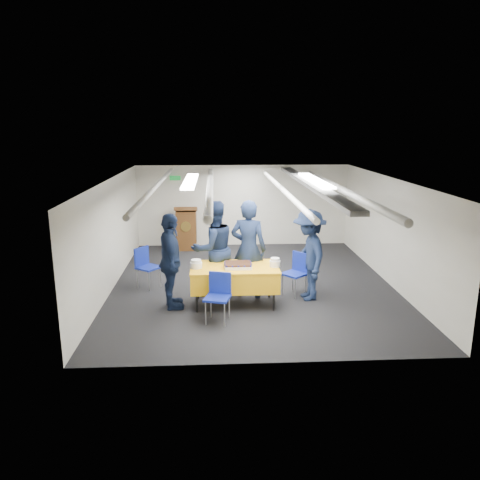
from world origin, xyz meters
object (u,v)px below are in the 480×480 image
chair_near (219,292)px  sailor_b (213,249)px  sailor_d (309,255)px  sheet_cake (238,265)px  chair_left (145,263)px  podium (186,228)px  sailor_c (171,262)px  serving_table (235,277)px  sailor_a (248,249)px  chair_right (297,269)px

chair_near → sailor_b: 1.38m
chair_near → sailor_d: bearing=28.6°
sheet_cake → chair_left: bearing=148.6°
podium → chair_left: bearing=-102.7°
sheet_cake → sailor_c: sailor_c is taller
sheet_cake → sailor_c: bearing=-178.4°
serving_table → podium: 4.37m
sailor_d → serving_table: bearing=-86.7°
serving_table → sailor_c: sailor_c is taller
podium → sheet_cake: bearing=-74.0°
chair_near → chair_left: size_ratio=1.00×
sailor_a → sailor_b: size_ratio=1.02×
sailor_a → sailor_d: bearing=-172.3°
chair_near → chair_right: 2.04m
serving_table → podium: podium is taller
sailor_c → chair_near: bearing=-135.5°
serving_table → sailor_b: (-0.40, 0.57, 0.41)m
sheet_cake → chair_left: (-1.92, 1.17, -0.28)m
sheet_cake → chair_near: bearing=-119.1°
podium → sailor_c: size_ratio=0.68×
podium → sailor_d: size_ratio=0.69×
sheet_cake → chair_right: (1.24, 0.57, -0.28)m
sheet_cake → sailor_d: size_ratio=0.29×
serving_table → sailor_a: 0.70m
serving_table → sailor_a: bearing=57.1°
sheet_cake → sailor_d: sailor_d is taller
podium → sailor_a: (1.46, -3.75, 0.38)m
sailor_d → sailor_a: bearing=-106.6°
serving_table → sailor_d: (1.47, 0.24, 0.35)m
sailor_b → chair_near: bearing=65.8°
chair_near → sailor_d: 2.07m
sailor_a → sailor_d: sailor_a is taller
sheet_cake → chair_near: size_ratio=0.60×
chair_right → sheet_cake: bearing=-155.3°
chair_near → sailor_a: (0.61, 1.20, 0.46)m
chair_near → chair_right: same height
podium → sailor_c: (-0.04, -4.31, 0.30)m
sheet_cake → podium: (-1.22, 4.27, -0.20)m
serving_table → chair_left: chair_left is taller
podium → sailor_c: sailor_c is taller
sailor_b → sailor_d: bearing=142.0°
chair_left → sailor_a: bearing=-16.8°
sheet_cake → sailor_b: 0.80m
sailor_b → serving_table: bearing=97.2°
podium → sailor_b: sailor_b is taller
sailor_a → sailor_b: bearing=9.3°
podium → chair_right: 4.44m
sailor_d → sailor_b: bearing=-106.0°
serving_table → sailor_d: bearing=9.2°
sailor_b → sailor_c: sailor_b is taller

